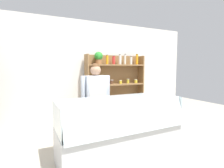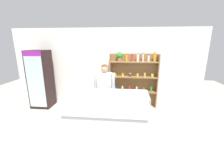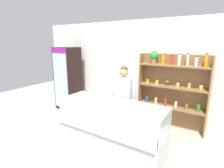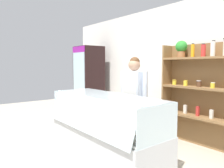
# 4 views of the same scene
# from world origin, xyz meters

# --- Properties ---
(ground_plane) EXTENTS (12.00, 12.00, 0.00)m
(ground_plane) POSITION_xyz_m (0.00, 0.00, 0.00)
(ground_plane) COLOR beige
(back_wall) EXTENTS (6.80, 0.10, 2.70)m
(back_wall) POSITION_xyz_m (0.00, 2.00, 1.35)
(back_wall) COLOR white
(back_wall) RESTS_ON ground
(drinks_fridge) EXTENTS (0.66, 0.63, 1.97)m
(drinks_fridge) POSITION_xyz_m (-2.20, 1.40, 0.98)
(drinks_fridge) COLOR black
(drinks_fridge) RESTS_ON ground
(shelving_unit) EXTENTS (1.63, 0.29, 1.91)m
(shelving_unit) POSITION_xyz_m (0.96, 1.77, 1.06)
(shelving_unit) COLOR olive
(shelving_unit) RESTS_ON ground
(deli_display_case) EXTENTS (2.09, 0.82, 1.01)m
(deli_display_case) POSITION_xyz_m (0.24, 0.15, 0.31)
(deli_display_case) COLOR silver
(deli_display_case) RESTS_ON ground
(shop_clerk) EXTENTS (0.62, 0.25, 1.61)m
(shop_clerk) POSITION_xyz_m (0.10, 0.90, 0.95)
(shop_clerk) COLOR #4C4233
(shop_clerk) RESTS_ON ground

